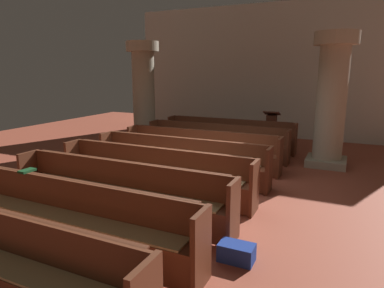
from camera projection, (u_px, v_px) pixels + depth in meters
ground_plane at (199, 188)px, 6.71m from camera, size 19.20×19.20×0.00m
back_wall at (271, 72)px, 11.62m from camera, size 10.00×0.16×4.50m
pew_row_0 at (229, 133)px, 10.00m from camera, size 3.86×0.46×0.88m
pew_row_1 at (216, 140)px, 9.06m from camera, size 3.86×0.46×0.88m
pew_row_2 at (200, 148)px, 8.11m from camera, size 3.86×0.47×0.88m
pew_row_3 at (180, 158)px, 7.17m from camera, size 3.86×0.46×0.88m
pew_row_4 at (153, 171)px, 6.22m from camera, size 3.86×0.46×0.88m
pew_row_5 at (117, 189)px, 5.28m from camera, size 3.86×0.47×0.88m
pew_row_6 at (66, 215)px, 4.34m from camera, size 3.86×0.46×0.88m
pillar_aisle_side at (331, 98)px, 7.99m from camera, size 0.99×0.99×3.15m
pillar_far_side at (144, 91)px, 10.57m from camera, size 0.99×0.99×3.15m
lectern at (271, 131)px, 10.43m from camera, size 0.48×0.45×1.08m
hymn_book at (27, 171)px, 4.78m from camera, size 0.13×0.22×0.03m
kneeler_box_blue at (236, 253)px, 4.11m from camera, size 0.43×0.26×0.22m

